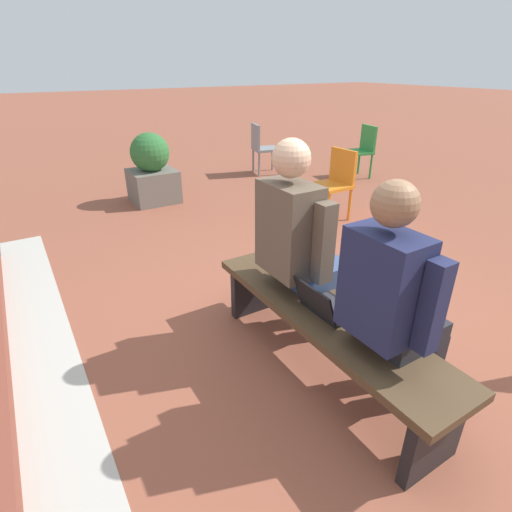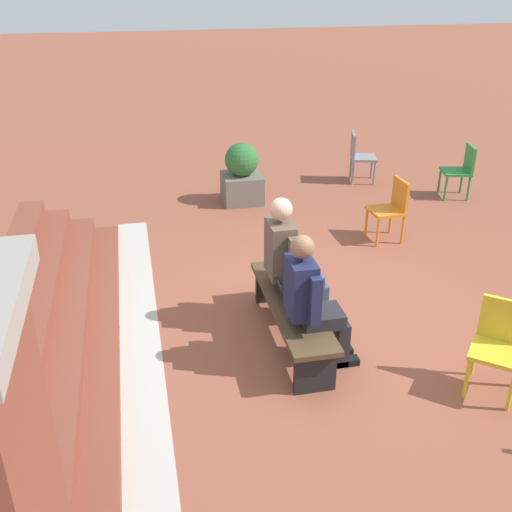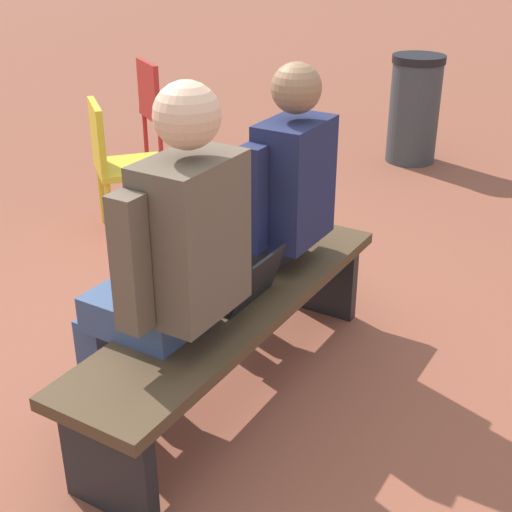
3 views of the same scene
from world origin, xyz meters
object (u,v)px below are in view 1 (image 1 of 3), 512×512
person_student (394,301)px  person_adult (302,244)px  bench (323,324)px  plastic_chair_near_bench_right (335,180)px  planter (152,170)px  laptop (325,305)px  plastic_chair_foreground (361,148)px  plastic_chair_far_right (262,146)px

person_student → person_adult: person_adult is taller
bench → plastic_chair_near_bench_right: 2.85m
person_adult → planter: 3.58m
person_adult → laptop: person_adult is taller
plastic_chair_near_bench_right → planter: size_ratio=0.89×
bench → planter: bearing=-3.6°
person_student → planter: bearing=-2.4°
bench → plastic_chair_near_bench_right: size_ratio=2.14×
bench → person_student: size_ratio=1.35×
person_adult → plastic_chair_foreground: (3.05, -3.60, -0.26)m
person_student → plastic_chair_foreground: bearing=-43.6°
person_adult → plastic_chair_near_bench_right: bearing=-46.8°
plastic_chair_foreground → laptop: bearing=132.6°
laptop → planter: 3.92m
bench → plastic_chair_foreground: plastic_chair_foreground is taller
person_adult → plastic_chair_far_right: (4.10, -2.30, -0.26)m
plastic_chair_foreground → person_adult: bearing=130.2°
person_student → plastic_chair_near_bench_right: (2.49, -1.87, -0.23)m
person_student → planter: person_student is taller
plastic_chair_foreground → planter: bearing=81.4°
plastic_chair_near_bench_right → plastic_chair_far_right: size_ratio=1.00×
bench → laptop: bearing=137.0°
person_student → planter: size_ratio=1.42×
plastic_chair_far_right → planter: 2.19m
person_adult → plastic_chair_far_right: size_ratio=1.67×
plastic_chair_near_bench_right → plastic_chair_foreground: (1.30, -1.74, 0.00)m
person_adult → planter: bearing=-2.8°
person_adult → laptop: size_ratio=4.37×
plastic_chair_far_right → planter: size_ratio=0.89×
bench → plastic_chair_foreground: (3.38, -3.67, 0.13)m
plastic_chair_foreground → planter: 3.47m
bench → planter: (3.90, -0.25, 0.08)m
bench → person_adult: 0.51m
person_adult → planter: size_ratio=1.49×
bench → plastic_chair_near_bench_right: (2.08, -1.94, 0.13)m
person_student → person_adult: size_ratio=0.95×
person_adult → plastic_chair_foreground: person_adult is taller
person_student → person_adult: 0.74m
person_student → plastic_chair_far_right: person_student is taller
person_student → laptop: 0.46m
plastic_chair_near_bench_right → plastic_chair_foreground: 2.17m
plastic_chair_far_right → bench: bearing=151.9°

